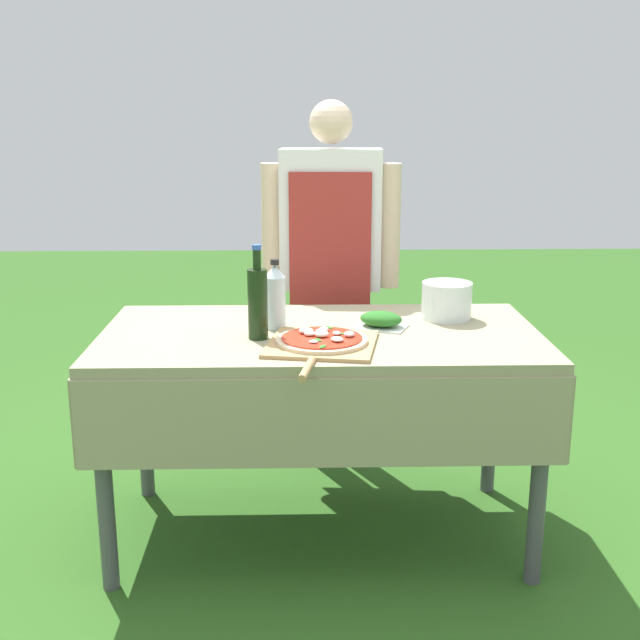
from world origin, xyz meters
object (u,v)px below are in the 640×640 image
(herb_container, at_px, (381,320))
(mixing_tub, at_px, (447,300))
(water_bottle, at_px, (275,296))
(person_cook, at_px, (331,255))
(pizza_on_peel, at_px, (320,342))
(oil_bottle, at_px, (258,302))
(prep_table, at_px, (320,359))

(herb_container, height_order, mixing_tub, mixing_tub)
(water_bottle, xyz_separation_m, mixing_tub, (0.61, 0.12, -0.05))
(person_cook, height_order, water_bottle, person_cook)
(person_cook, relative_size, pizza_on_peel, 2.83)
(pizza_on_peel, distance_m, herb_container, 0.31)
(oil_bottle, distance_m, herb_container, 0.44)
(mixing_tub, bearing_deg, pizza_on_peel, -143.22)
(herb_container, bearing_deg, person_cook, 103.28)
(herb_container, xyz_separation_m, mixing_tub, (0.25, 0.12, 0.04))
(oil_bottle, bearing_deg, prep_table, 21.03)
(prep_table, relative_size, oil_bottle, 4.81)
(mixing_tub, bearing_deg, person_cook, 127.93)
(prep_table, distance_m, oil_bottle, 0.31)
(pizza_on_peel, xyz_separation_m, water_bottle, (-0.15, 0.22, 0.10))
(pizza_on_peel, bearing_deg, mixing_tub, 46.80)
(oil_bottle, bearing_deg, mixing_tub, 20.43)
(prep_table, xyz_separation_m, herb_container, (0.21, 0.04, 0.13))
(oil_bottle, xyz_separation_m, mixing_tub, (0.66, 0.25, -0.06))
(water_bottle, relative_size, herb_container, 1.17)
(pizza_on_peel, bearing_deg, water_bottle, 133.41)
(prep_table, height_order, mixing_tub, mixing_tub)
(water_bottle, bearing_deg, person_cook, 71.40)
(oil_bottle, height_order, herb_container, oil_bottle)
(person_cook, height_order, oil_bottle, person_cook)
(water_bottle, height_order, herb_container, water_bottle)
(herb_container, distance_m, mixing_tub, 0.28)
(person_cook, distance_m, herb_container, 0.66)
(pizza_on_peel, distance_m, water_bottle, 0.29)
(person_cook, bearing_deg, mixing_tub, 131.62)
(herb_container, relative_size, mixing_tub, 1.15)
(oil_bottle, bearing_deg, person_cook, 70.71)
(pizza_on_peel, bearing_deg, herb_container, 55.83)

